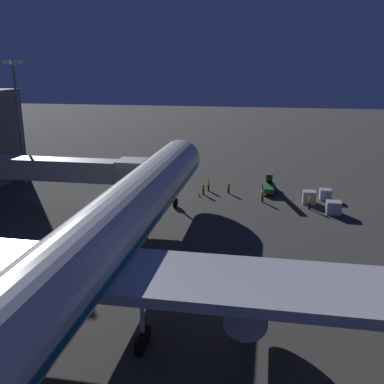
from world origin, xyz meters
The scene contains 15 objects.
ground_plane centered at (0.00, 0.00, 0.00)m, with size 320.00×320.00×0.00m, color #383533.
airliner_at_gate centered at (0.00, 8.08, 5.53)m, with size 57.06×70.13×17.95m.
jet_bridge centered at (12.74, -15.65, 5.64)m, with size 23.95×3.40×7.17m.
apron_floodlight_mast centered at (25.50, -28.11, 10.68)m, with size 2.90×0.50×18.47m.
belt_loader centered at (-11.85, -29.81, 0.84)m, with size 1.96×7.45×3.48m.
baggage_container_near_belt centered at (-19.55, -27.70, 0.71)m, with size 1.53×1.50×1.43m, color #B7BABF.
baggage_container_far_row centered at (-19.87, -21.59, 0.79)m, with size 1.74×1.58×1.59m, color #B7BABF.
baggage_container_spare centered at (-17.21, -25.41, 0.85)m, with size 1.66×1.55×1.70m, color #B7BABF.
ground_crew_near_nose_gear centered at (-3.15, -28.98, 0.94)m, with size 0.40×0.40×1.70m.
ground_crew_by_belt_loader centered at (-11.07, -24.92, 0.98)m, with size 0.40×0.40×1.78m.
ground_crew_under_port_wing centered at (-2.68, -26.99, 0.95)m, with size 0.40×0.40×1.72m.
ground_crew_by_tug centered at (-6.16, -28.31, 0.94)m, with size 0.40×0.40×1.71m.
ground_crew_walking_aft centered at (-17.07, -22.88, 1.01)m, with size 0.40×0.40×1.83m.
traffic_cone_nose_port centered at (-2.20, -26.12, 0.28)m, with size 0.36×0.36×0.55m, color orange.
traffic_cone_nose_starboard centered at (2.20, -26.12, 0.28)m, with size 0.36×0.36×0.55m, color orange.
Camera 1 is at (-11.79, 32.83, 17.98)m, focal length 41.42 mm.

